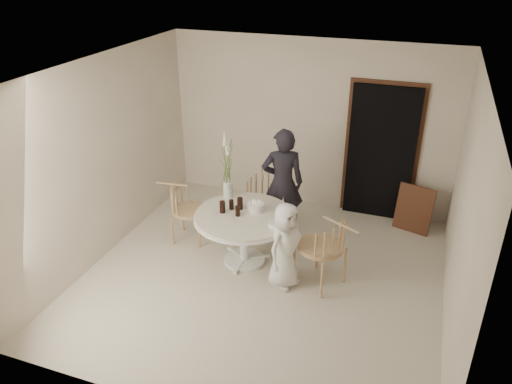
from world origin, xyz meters
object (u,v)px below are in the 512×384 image
(girl, at_px, (282,184))
(boy, at_px, (285,246))
(chair_right, at_px, (330,244))
(flower_vase, at_px, (227,171))
(chair_far, at_px, (263,194))
(chair_left, at_px, (181,203))
(birthday_cake, at_px, (256,207))
(table, at_px, (244,222))

(girl, relative_size, boy, 1.45)
(chair_right, height_order, flower_vase, flower_vase)
(chair_far, height_order, boy, boy)
(chair_right, xyz_separation_m, boy, (-0.53, -0.12, -0.07))
(boy, bearing_deg, chair_right, -54.55)
(chair_far, xyz_separation_m, chair_left, (-1.02, -0.65, -0.01))
(chair_right, relative_size, boy, 0.87)
(chair_left, relative_size, birthday_cake, 3.91)
(chair_far, distance_m, boy, 1.42)
(boy, distance_m, birthday_cake, 0.75)
(chair_right, distance_m, birthday_cake, 1.14)
(table, bearing_deg, chair_left, 166.10)
(flower_vase, bearing_deg, chair_far, 57.55)
(chair_far, height_order, flower_vase, flower_vase)
(boy, bearing_deg, girl, 42.01)
(chair_right, relative_size, flower_vase, 1.01)
(chair_right, distance_m, flower_vase, 1.76)
(girl, bearing_deg, boy, 88.55)
(boy, bearing_deg, table, 88.34)
(chair_far, bearing_deg, birthday_cake, -99.78)
(boy, relative_size, flower_vase, 1.16)
(birthday_cake, distance_m, flower_vase, 0.66)
(boy, height_order, birthday_cake, boy)
(girl, height_order, flower_vase, flower_vase)
(table, distance_m, chair_left, 1.10)
(birthday_cake, bearing_deg, table, -126.58)
(table, relative_size, chair_right, 1.34)
(chair_left, height_order, boy, boy)
(chair_far, height_order, chair_left, chair_far)
(chair_left, bearing_deg, chair_far, -63.43)
(table, height_order, birthday_cake, birthday_cake)
(chair_left, height_order, flower_vase, flower_vase)
(birthday_cake, bearing_deg, flower_vase, 153.80)
(chair_right, relative_size, chair_left, 1.12)
(chair_left, xyz_separation_m, birthday_cake, (1.18, -0.12, 0.21))
(table, height_order, girl, girl)
(chair_left, distance_m, girl, 1.48)
(girl, height_order, birthday_cake, girl)
(birthday_cake, relative_size, flower_vase, 0.23)
(girl, bearing_deg, table, 53.01)
(chair_left, xyz_separation_m, girl, (1.33, 0.61, 0.26))
(chair_right, xyz_separation_m, birthday_cake, (-1.08, 0.34, 0.14))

